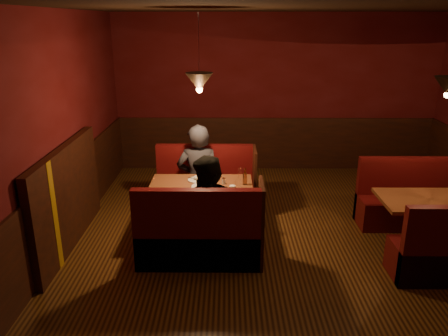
{
  "coord_description": "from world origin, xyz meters",
  "views": [
    {
      "loc": [
        -0.92,
        -4.65,
        2.76
      ],
      "look_at": [
        -0.96,
        0.68,
        0.95
      ],
      "focal_mm": 35.0,
      "sensor_mm": 36.0,
      "label": 1
    }
  ],
  "objects_px": {
    "main_table": "(202,196)",
    "main_bench_near": "(200,240)",
    "second_table": "(428,212)",
    "diner_a": "(198,159)",
    "second_bench_far": "(406,204)",
    "diner_b": "(210,194)",
    "main_bench_far": "(206,191)"
  },
  "relations": [
    {
      "from": "main_table",
      "to": "main_bench_near",
      "type": "bearing_deg",
      "value": -88.91
    },
    {
      "from": "second_table",
      "to": "diner_a",
      "type": "xyz_separation_m",
      "value": [
        -2.91,
        0.99,
        0.36
      ]
    },
    {
      "from": "second_bench_far",
      "to": "main_bench_near",
      "type": "bearing_deg",
      "value": -158.55
    },
    {
      "from": "main_bench_near",
      "to": "diner_b",
      "type": "relative_size",
      "value": 0.92
    },
    {
      "from": "main_bench_far",
      "to": "second_table",
      "type": "distance_m",
      "value": 3.03
    },
    {
      "from": "diner_a",
      "to": "main_table",
      "type": "bearing_deg",
      "value": 97.46
    },
    {
      "from": "second_table",
      "to": "diner_a",
      "type": "height_order",
      "value": "diner_a"
    },
    {
      "from": "diner_a",
      "to": "diner_b",
      "type": "relative_size",
      "value": 1.07
    },
    {
      "from": "diner_b",
      "to": "second_bench_far",
      "type": "bearing_deg",
      "value": 42.92
    },
    {
      "from": "main_bench_near",
      "to": "second_table",
      "type": "height_order",
      "value": "main_bench_near"
    },
    {
      "from": "main_table",
      "to": "diner_b",
      "type": "relative_size",
      "value": 0.83
    },
    {
      "from": "second_bench_far",
      "to": "diner_a",
      "type": "bearing_deg",
      "value": 174.65
    },
    {
      "from": "diner_b",
      "to": "main_bench_far",
      "type": "bearing_deg",
      "value": 119.57
    },
    {
      "from": "main_bench_near",
      "to": "diner_b",
      "type": "distance_m",
      "value": 0.54
    },
    {
      "from": "main_table",
      "to": "diner_b",
      "type": "bearing_deg",
      "value": -76.9
    },
    {
      "from": "main_bench_near",
      "to": "diner_a",
      "type": "bearing_deg",
      "value": 94.24
    },
    {
      "from": "second_table",
      "to": "main_table",
      "type": "bearing_deg",
      "value": 172.61
    },
    {
      "from": "main_bench_near",
      "to": "second_table",
      "type": "distance_m",
      "value": 2.84
    },
    {
      "from": "main_table",
      "to": "second_bench_far",
      "type": "xyz_separation_m",
      "value": [
        2.85,
        0.35,
        -0.25
      ]
    },
    {
      "from": "main_bench_near",
      "to": "second_bench_far",
      "type": "bearing_deg",
      "value": 21.45
    },
    {
      "from": "main_table",
      "to": "second_bench_far",
      "type": "bearing_deg",
      "value": 7.04
    },
    {
      "from": "main_table",
      "to": "main_bench_far",
      "type": "xyz_separation_m",
      "value": [
        0.01,
        0.76,
        -0.23
      ]
    },
    {
      "from": "main_table",
      "to": "diner_a",
      "type": "height_order",
      "value": "diner_a"
    },
    {
      "from": "main_bench_far",
      "to": "main_bench_near",
      "type": "xyz_separation_m",
      "value": [
        0.0,
        -1.53,
        0.0
      ]
    },
    {
      "from": "main_bench_far",
      "to": "diner_a",
      "type": "relative_size",
      "value": 0.85
    },
    {
      "from": "diner_a",
      "to": "diner_b",
      "type": "xyz_separation_m",
      "value": [
        0.22,
        -1.17,
        -0.06
      ]
    },
    {
      "from": "main_bench_far",
      "to": "second_bench_far",
      "type": "bearing_deg",
      "value": -8.24
    },
    {
      "from": "diner_b",
      "to": "second_table",
      "type": "bearing_deg",
      "value": 28.49
    },
    {
      "from": "main_bench_far",
      "to": "diner_a",
      "type": "xyz_separation_m",
      "value": [
        -0.1,
        -0.14,
        0.54
      ]
    },
    {
      "from": "second_bench_far",
      "to": "main_bench_far",
      "type": "bearing_deg",
      "value": 171.76
    },
    {
      "from": "main_bench_near",
      "to": "second_bench_far",
      "type": "height_order",
      "value": "main_bench_near"
    },
    {
      "from": "second_bench_far",
      "to": "diner_b",
      "type": "xyz_separation_m",
      "value": [
        -2.72,
        -0.9,
        0.5
      ]
    }
  ]
}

